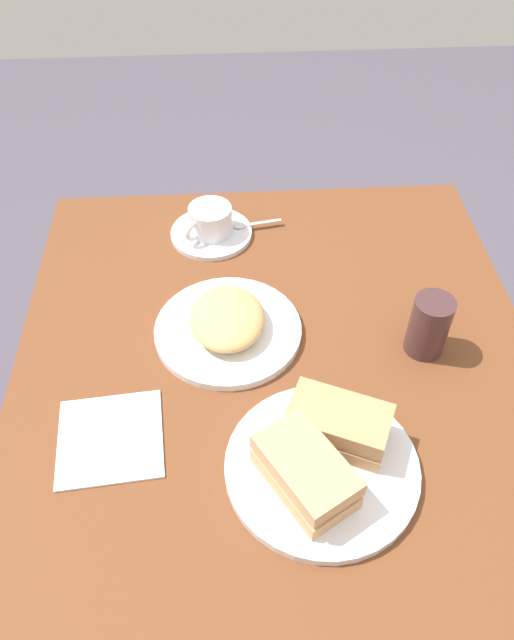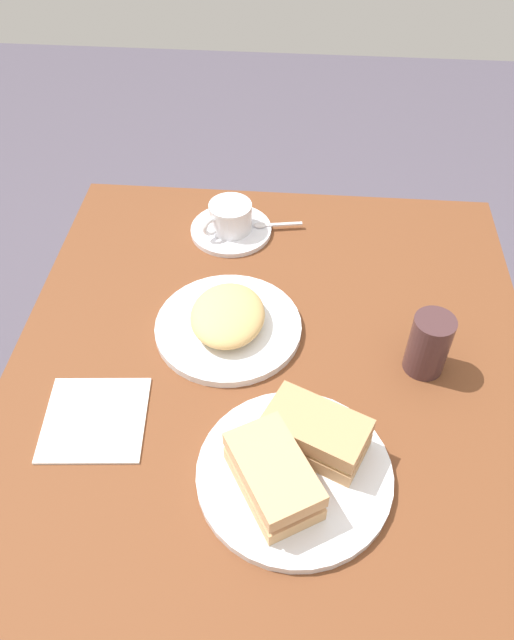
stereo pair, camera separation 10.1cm
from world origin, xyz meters
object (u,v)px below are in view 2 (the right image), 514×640
(dining_table, at_px, (266,451))
(side_plate, at_px, (228,327))
(sandwich_front, at_px, (273,476))
(sandwich_plate, at_px, (294,474))
(drinking_glass, at_px, (429,344))
(napkin, at_px, (95,419))
(coffee_cup, at_px, (230,216))
(spoon, at_px, (270,225))
(coffee_saucer, at_px, (231,230))
(sandwich_back, at_px, (316,433))

(dining_table, height_order, side_plate, side_plate)
(dining_table, distance_m, sandwich_front, 0.20)
(dining_table, xyz_separation_m, sandwich_front, (0.13, 0.02, 0.15))
(dining_table, xyz_separation_m, sandwich_plate, (0.10, 0.04, 0.11))
(drinking_glass, bearing_deg, sandwich_front, -43.17)
(napkin, xyz_separation_m, drinking_glass, (-0.14, 0.50, 0.05))
(coffee_cup, xyz_separation_m, side_plate, (0.26, 0.03, -0.03))
(sandwich_plate, xyz_separation_m, sandwich_front, (0.03, -0.03, 0.04))
(sandwich_plate, relative_size, sandwich_front, 1.66)
(dining_table, distance_m, spoon, 0.46)
(sandwich_front, distance_m, spoon, 0.57)
(dining_table, relative_size, sandwich_front, 6.97)
(coffee_cup, relative_size, side_plate, 0.38)
(sandwich_plate, distance_m, sandwich_front, 0.05)
(napkin, bearing_deg, side_plate, 138.03)
(dining_table, relative_size, coffee_cup, 12.24)
(napkin, bearing_deg, coffee_saucer, 161.68)
(coffee_saucer, distance_m, drinking_glass, 0.47)
(sandwich_plate, relative_size, napkin, 1.80)
(side_plate, bearing_deg, napkin, -41.97)
(coffee_saucer, height_order, napkin, coffee_saucer)
(coffee_cup, height_order, drinking_glass, drinking_glass)
(sandwich_back, height_order, napkin, sandwich_back)
(sandwich_front, relative_size, napkin, 1.09)
(coffee_saucer, distance_m, spoon, 0.08)
(coffee_cup, distance_m, side_plate, 0.27)
(sandwich_back, relative_size, napkin, 1.06)
(dining_table, relative_size, drinking_glass, 10.72)
(coffee_saucer, xyz_separation_m, napkin, (0.46, -0.15, -0.00))
(dining_table, bearing_deg, sandwich_back, 50.63)
(sandwich_plate, xyz_separation_m, coffee_saucer, (-0.53, -0.15, -0.00))
(sandwich_plate, relative_size, spoon, 2.74)
(side_plate, relative_size, napkin, 1.64)
(sandwich_back, xyz_separation_m, coffee_cup, (-0.48, -0.17, -0.00))
(spoon, xyz_separation_m, side_plate, (0.28, -0.05, -0.01))
(sandwich_plate, relative_size, coffee_saucer, 1.70)
(sandwich_plate, height_order, side_plate, same)
(sandwich_front, relative_size, coffee_cup, 1.75)
(sandwich_plate, height_order, sandwich_front, sandwich_front)
(sandwich_plate, bearing_deg, sandwich_front, -46.57)
(side_plate, bearing_deg, coffee_saucer, -174.62)
(sandwich_plate, distance_m, drinking_glass, 0.29)
(drinking_glass, bearing_deg, coffee_saucer, -132.57)
(side_plate, bearing_deg, sandwich_front, 17.83)
(coffee_cup, bearing_deg, sandwich_front, 12.20)
(sandwich_back, height_order, drinking_glass, drinking_glass)
(coffee_cup, bearing_deg, napkin, -18.24)
(coffee_cup, distance_m, spoon, 0.08)
(side_plate, distance_m, napkin, 0.26)
(napkin, bearing_deg, drinking_glass, 106.23)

